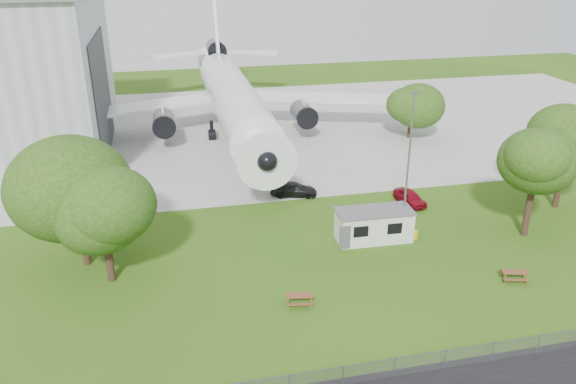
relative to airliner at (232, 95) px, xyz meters
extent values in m
plane|color=#426B18|center=(2.00, -35.86, -5.27)|extent=(160.00, 160.00, 0.00)
cube|color=#B7B7B2|center=(2.00, 2.14, -5.25)|extent=(120.00, 46.00, 0.03)
cube|color=#2D3033|center=(-14.93, -2.86, 1.48)|extent=(0.16, 16.00, 12.96)
cylinder|color=white|center=(0.00, -1.86, -0.17)|extent=(5.40, 34.00, 5.40)
cone|color=white|center=(0.00, -20.86, -0.17)|extent=(5.40, 5.50, 5.40)
cone|color=white|center=(0.00, 19.14, 0.63)|extent=(4.86, 9.00, 4.86)
cube|color=white|center=(-12.50, 1.34, -1.37)|extent=(21.36, 10.77, 0.36)
cube|color=white|center=(12.50, 1.34, -1.37)|extent=(21.36, 10.77, 0.36)
cube|color=white|center=(0.00, 19.14, 6.33)|extent=(0.46, 9.96, 12.17)
cylinder|color=#515459|center=(-8.50, -2.36, -2.27)|extent=(2.50, 4.20, 2.50)
cylinder|color=#515459|center=(8.50, -2.36, -2.27)|extent=(2.50, 4.20, 2.50)
cylinder|color=#515459|center=(0.00, 18.14, 2.63)|extent=(2.60, 4.50, 2.60)
cylinder|color=black|center=(0.00, -17.36, -4.07)|extent=(0.36, 0.36, 2.40)
cylinder|color=black|center=(-2.80, -0.86, -4.07)|extent=(0.44, 0.44, 2.40)
cylinder|color=black|center=(2.80, -0.86, -4.07)|extent=(0.44, 0.44, 2.40)
cube|color=silver|center=(7.54, -29.90, -4.02)|extent=(6.07, 2.67, 2.50)
cube|color=#59595B|center=(7.54, -29.90, -2.71)|extent=(6.28, 2.88, 0.12)
cylinder|color=gold|center=(10.94, -30.50, -4.92)|extent=(0.50, 0.50, 0.70)
cube|color=gray|center=(2.00, -45.36, -5.27)|extent=(58.00, 0.04, 1.30)
cylinder|color=slate|center=(10.20, -29.66, 0.73)|extent=(0.16, 0.16, 12.00)
cylinder|color=#382619|center=(-14.92, -28.85, -3.57)|extent=(0.56, 0.56, 3.40)
sphere|color=#466C22|center=(-14.92, -28.85, 0.58)|extent=(9.40, 9.40, 9.40)
cylinder|color=#382619|center=(-12.97, -31.60, -3.70)|extent=(0.56, 0.56, 3.13)
sphere|color=#466C22|center=(-12.97, -31.60, 0.12)|extent=(6.50, 6.50, 6.50)
cylinder|color=#382619|center=(20.10, -31.90, -3.33)|extent=(0.56, 0.56, 3.89)
sphere|color=#466C22|center=(20.10, -31.90, 1.43)|extent=(6.17, 6.17, 6.17)
cylinder|color=#382619|center=(26.24, -27.57, -3.31)|extent=(0.56, 0.56, 3.91)
sphere|color=#466C22|center=(26.24, -27.57, 1.46)|extent=(7.14, 7.14, 7.14)
cylinder|color=#382619|center=(21.43, -5.66, -4.03)|extent=(0.56, 0.56, 2.47)
sphere|color=#466C22|center=(21.43, -5.66, -1.01)|extent=(6.48, 6.48, 6.48)
imported|color=maroon|center=(13.33, -24.10, -4.62)|extent=(2.32, 4.06, 1.30)
imported|color=black|center=(3.20, -19.90, -4.62)|extent=(4.77, 2.92, 1.29)
camera|label=1|loc=(-8.13, -68.01, 16.76)|focal=35.00mm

